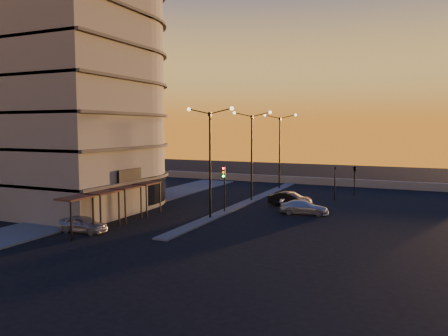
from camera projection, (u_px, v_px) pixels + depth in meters
ground at (210, 219)px, 37.38m from camera, size 120.00×120.00×0.00m
sidewalk_west at (136, 202)px, 45.30m from camera, size 5.00×40.00×0.12m
median at (251, 200)px, 46.45m from camera, size 1.20×36.00×0.12m
parapet at (306, 181)px, 60.12m from camera, size 44.00×0.50×1.00m
building at (80, 85)px, 42.04m from camera, size 14.35×17.08×25.00m
streetlamp_near at (210, 154)px, 36.86m from camera, size 4.32×0.32×9.51m
streetlamp_mid at (252, 148)px, 45.94m from camera, size 4.32×0.32×9.51m
streetlamp_far at (280, 145)px, 55.02m from camera, size 4.32×0.32×9.51m
traffic_light_main at (224, 182)px, 39.72m from camera, size 0.28×0.44×4.25m
signal_east_a at (335, 183)px, 46.64m from camera, size 0.13×0.16×3.60m
signal_east_b at (355, 169)px, 49.55m from camera, size 0.42×1.99×3.60m
car_hatchback at (83, 224)px, 32.48m from camera, size 3.81×1.70×1.27m
car_sedan at (290, 199)px, 43.27m from camera, size 4.34×1.87×1.39m
car_wagon at (304, 207)px, 39.27m from camera, size 4.56×2.39×1.26m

